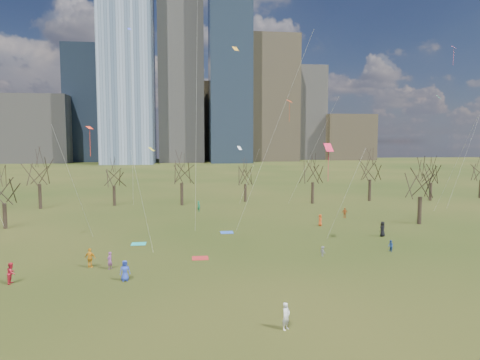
{
  "coord_description": "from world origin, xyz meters",
  "views": [
    {
      "loc": [
        -6.31,
        -37.16,
        11.49
      ],
      "look_at": [
        0.0,
        12.0,
        7.0
      ],
      "focal_mm": 32.0,
      "sensor_mm": 36.0,
      "label": 1
    }
  ],
  "objects": [
    {
      "name": "person_4",
      "position": [
        -15.01,
        2.41,
        0.9
      ],
      "size": [
        1.13,
        0.74,
        1.79
      ],
      "primitive_type": "imported",
      "rotation": [
        0.0,
        0.0,
        2.83
      ],
      "color": "orange",
      "rests_on": "ground"
    },
    {
      "name": "person_12",
      "position": [
        11.86,
        18.47,
        0.79
      ],
      "size": [
        0.62,
        0.84,
        1.58
      ],
      "primitive_type": "imported",
      "rotation": [
        0.0,
        0.0,
        1.4
      ],
      "color": "#D64B17",
      "rests_on": "ground"
    },
    {
      "name": "blanket_navy",
      "position": [
        -1.19,
        15.82,
        0.01
      ],
      "size": [
        1.6,
        1.5,
        0.03
      ],
      "primitive_type": "cube",
      "color": "blue",
      "rests_on": "ground"
    },
    {
      "name": "person_10",
      "position": [
        17.44,
        23.94,
        0.78
      ],
      "size": [
        0.93,
        0.43,
        1.55
      ],
      "primitive_type": "imported",
      "rotation": [
        0.0,
        0.0,
        0.06
      ],
      "color": "#AF4819",
      "rests_on": "ground"
    },
    {
      "name": "person_6",
      "position": [
        17.31,
        11.18,
        0.91
      ],
      "size": [
        1.06,
        1.0,
        1.83
      ],
      "primitive_type": "imported",
      "rotation": [
        0.0,
        0.0,
        3.78
      ],
      "color": "black",
      "rests_on": "ground"
    },
    {
      "name": "person_7",
      "position": [
        -13.17,
        1.69,
        0.79
      ],
      "size": [
        0.62,
        0.69,
        1.58
      ],
      "primitive_type": "imported",
      "rotation": [
        0.0,
        0.0,
        4.19
      ],
      "color": "#874488",
      "rests_on": "ground"
    },
    {
      "name": "blanket_teal",
      "position": [
        -11.61,
        11.06,
        0.01
      ],
      "size": [
        1.6,
        1.5,
        0.03
      ],
      "primitive_type": "cube",
      "color": "teal",
      "rests_on": "ground"
    },
    {
      "name": "blanket_crimson",
      "position": [
        -4.95,
        4.25,
        0.01
      ],
      "size": [
        1.6,
        1.5,
        0.03
      ],
      "primitive_type": "cube",
      "color": "#B42425",
      "rests_on": "ground"
    },
    {
      "name": "person_2",
      "position": [
        -20.37,
        -1.35,
        0.87
      ],
      "size": [
        0.67,
        0.85,
        1.74
      ],
      "primitive_type": "imported",
      "rotation": [
        0.0,
        0.0,
        1.56
      ],
      "color": "red",
      "rests_on": "ground"
    },
    {
      "name": "kites_airborne",
      "position": [
        0.59,
        14.0,
        13.69
      ],
      "size": [
        72.25,
        34.8,
        36.33
      ],
      "color": "#FF3315",
      "rests_on": "ground"
    },
    {
      "name": "downtown_skyline",
      "position": [
        -2.43,
        210.64,
        39.01
      ],
      "size": [
        212.5,
        78.0,
        118.0
      ],
      "color": "slate",
      "rests_on": "ground"
    },
    {
      "name": "person_3",
      "position": [
        7.28,
        3.47,
        0.51
      ],
      "size": [
        0.61,
        0.75,
        1.02
      ],
      "primitive_type": "imported",
      "rotation": [
        0.0,
        0.0,
        1.99
      ],
      "color": "slate",
      "rests_on": "ground"
    },
    {
      "name": "person_13",
      "position": [
        -4.19,
        32.71,
        0.87
      ],
      "size": [
        0.72,
        0.75,
        1.73
      ],
      "primitive_type": "imported",
      "rotation": [
        0.0,
        0.0,
        2.24
      ],
      "color": "#1B7B50",
      "rests_on": "ground"
    },
    {
      "name": "person_8",
      "position": [
        14.86,
        4.24,
        0.61
      ],
      "size": [
        0.52,
        0.63,
        1.22
      ],
      "primitive_type": "imported",
      "rotation": [
        0.0,
        0.0,
        4.81
      ],
      "color": "#224795",
      "rests_on": "ground"
    },
    {
      "name": "bare_tree_row",
      "position": [
        -0.09,
        37.22,
        6.12
      ],
      "size": [
        113.04,
        29.8,
        9.5
      ],
      "color": "black",
      "rests_on": "ground"
    },
    {
      "name": "person_1",
      "position": [
        -0.3,
        -12.49,
        0.85
      ],
      "size": [
        0.73,
        0.71,
        1.69
      ],
      "primitive_type": "imported",
      "rotation": [
        0.0,
        0.0,
        0.72
      ],
      "color": "silver",
      "rests_on": "ground"
    },
    {
      "name": "person_0",
      "position": [
        -11.35,
        -1.85,
        0.86
      ],
      "size": [
        0.96,
        0.76,
        1.73
      ],
      "primitive_type": "imported",
      "rotation": [
        0.0,
        0.0,
        0.28
      ],
      "color": "#2940B1",
      "rests_on": "ground"
    },
    {
      "name": "ground",
      "position": [
        0.0,
        0.0,
        0.0
      ],
      "size": [
        500.0,
        500.0,
        0.0
      ],
      "primitive_type": "plane",
      "color": "black",
      "rests_on": "ground"
    }
  ]
}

